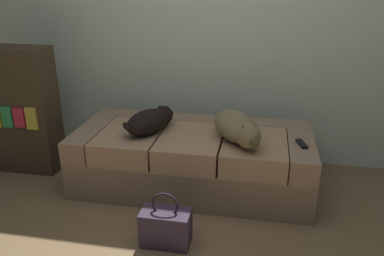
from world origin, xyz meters
name	(u,v)px	position (x,y,z in m)	size (l,w,h in m)	color
back_wall	(207,6)	(0.00, 1.76, 1.40)	(6.40, 0.10, 2.80)	silver
couch	(193,159)	(0.00, 1.12, 0.24)	(1.89, 0.86, 0.48)	#856C54
dog_dark	(150,121)	(-0.33, 1.05, 0.57)	(0.39, 0.52, 0.19)	black
dog_tan	(237,128)	(0.36, 0.99, 0.59)	(0.47, 0.60, 0.22)	olive
tv_remote	(302,144)	(0.84, 1.00, 0.49)	(0.04, 0.15, 0.02)	black
handbag	(166,227)	(-0.03, 0.31, 0.13)	(0.32, 0.18, 0.38)	#392C3E
bookshelf	(23,110)	(-1.51, 1.15, 0.55)	(0.56, 0.30, 1.10)	#3F3321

